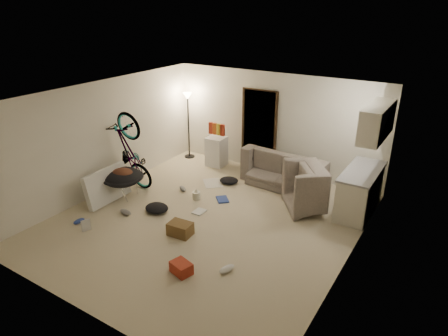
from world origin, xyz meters
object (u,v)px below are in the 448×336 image
Objects in this scene: armchair at (321,193)px; drink_case_a at (180,229)px; tv_box at (107,186)px; juicer at (196,195)px; kitchen_counter at (360,192)px; sofa at (287,172)px; floor_lamp at (188,111)px; mini_fridge at (217,151)px; saucer_chair at (123,181)px; drink_case_b at (181,268)px; bicycle at (132,168)px.

drink_case_a is at bearing 105.52° from armchair.
juicer is (1.58, 1.09, -0.26)m from tv_box.
juicer is (-3.15, -1.35, -0.34)m from kitchen_counter.
armchair reaches higher than sofa.
floor_lamp reaches higher than tv_box.
mini_fridge is 3.11m from tv_box.
floor_lamp is at bearing 40.17° from armchair.
saucer_chair is 2.14m from drink_case_a.
sofa is (3.03, -0.20, -1.00)m from floor_lamp.
sofa is 4.04m from drink_case_b.
kitchen_counter is at bearing -68.03° from bicycle.
floor_lamp reaches higher than bicycle.
drink_case_b is at bearing -120.91° from bicycle.
drink_case_b is (-1.84, -3.58, -0.34)m from kitchen_counter.
tv_box reaches higher than armchair.
floor_lamp is at bearing 172.34° from kitchen_counter.
armchair is 2.52× the size of drink_case_a.
tv_box is at bearing 81.11° from armchair.
tv_box is (-2.93, -2.89, 0.06)m from sofa.
juicer is at bearing -70.88° from mini_fridge.
floor_lamp is 4.33m from armchair.
bicycle is (0.10, -2.32, -0.80)m from floor_lamp.
drink_case_b is at bearing 92.58° from sofa.
sofa reaches higher than drink_case_b.
drink_case_a is at bearing -15.96° from saucer_chair.
sofa is 8.31× the size of juicer.
bicycle reaches higher than kitchen_counter.
tv_box is 4.43× the size of juicer.
armchair is at bearing 25.21° from saucer_chair.
bicycle is 2.07× the size of saucer_chair.
mini_fridge reaches higher than juicer.
sofa is 4.83× the size of drink_case_a.
bicycle reaches higher than mini_fridge.
sofa is at bearing 53.18° from juicer.
floor_lamp is 1.66× the size of armchair.
floor_lamp is at bearing 140.60° from drink_case_b.
saucer_chair is at bearing 78.10° from armchair.
sofa is (-1.80, 0.45, -0.14)m from kitchen_counter.
mini_fridge is (-2.05, 0.10, 0.08)m from sofa.
drink_case_a is at bearing -69.33° from mini_fridge.
bicycle reaches higher than tv_box.
floor_lamp is 7.20× the size of juicer.
tv_box is (-0.14, -0.33, -0.02)m from saucer_chair.
mini_fridge is at bearing -5.87° from floor_lamp.
saucer_chair is at bearing 45.55° from sofa.
floor_lamp is at bearing 4.94° from bicycle.
floor_lamp is 2.46m from bicycle.
juicer is (-1.32, 2.23, 0.01)m from drink_case_b.
bicycle is 7.64× the size of juicer.
saucer_chair is 3.68× the size of juicer.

